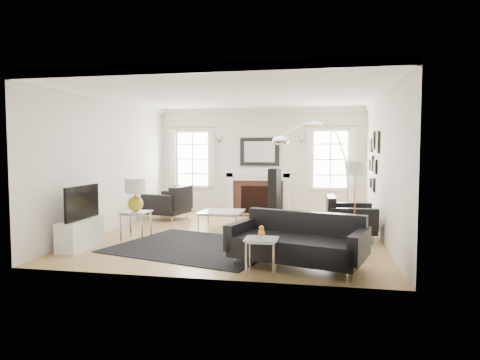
% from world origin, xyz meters
% --- Properties ---
extents(floor, '(6.00, 6.00, 0.00)m').
position_xyz_m(floor, '(0.00, 0.00, 0.00)').
color(floor, '#A37E44').
rests_on(floor, ground).
extents(back_wall, '(5.50, 0.04, 2.80)m').
position_xyz_m(back_wall, '(0.00, 3.00, 1.40)').
color(back_wall, silver).
rests_on(back_wall, floor).
extents(front_wall, '(5.50, 0.04, 2.80)m').
position_xyz_m(front_wall, '(0.00, -3.00, 1.40)').
color(front_wall, silver).
rests_on(front_wall, floor).
extents(left_wall, '(0.04, 6.00, 2.80)m').
position_xyz_m(left_wall, '(-2.75, 0.00, 1.40)').
color(left_wall, silver).
rests_on(left_wall, floor).
extents(right_wall, '(0.04, 6.00, 2.80)m').
position_xyz_m(right_wall, '(2.75, 0.00, 1.40)').
color(right_wall, silver).
rests_on(right_wall, floor).
extents(ceiling, '(5.50, 6.00, 0.02)m').
position_xyz_m(ceiling, '(0.00, 0.00, 2.80)').
color(ceiling, white).
rests_on(ceiling, back_wall).
extents(crown_molding, '(5.50, 6.00, 0.12)m').
position_xyz_m(crown_molding, '(0.00, 0.00, 2.74)').
color(crown_molding, white).
rests_on(crown_molding, back_wall).
extents(fireplace, '(1.70, 0.69, 1.11)m').
position_xyz_m(fireplace, '(0.00, 2.79, 0.54)').
color(fireplace, white).
rests_on(fireplace, floor).
extents(mantel_mirror, '(1.05, 0.07, 0.75)m').
position_xyz_m(mantel_mirror, '(0.00, 2.95, 1.65)').
color(mantel_mirror, black).
rests_on(mantel_mirror, back_wall).
extents(window_left, '(1.24, 0.15, 1.62)m').
position_xyz_m(window_left, '(-1.85, 2.95, 1.46)').
color(window_left, white).
rests_on(window_left, back_wall).
extents(window_right, '(1.24, 0.15, 1.62)m').
position_xyz_m(window_right, '(1.85, 2.95, 1.46)').
color(window_right, white).
rests_on(window_right, back_wall).
extents(gallery_wall, '(0.04, 1.73, 1.29)m').
position_xyz_m(gallery_wall, '(2.72, 1.30, 1.53)').
color(gallery_wall, black).
rests_on(gallery_wall, right_wall).
extents(tv_unit, '(0.35, 1.00, 1.09)m').
position_xyz_m(tv_unit, '(-2.44, -1.70, 0.33)').
color(tv_unit, white).
rests_on(tv_unit, floor).
extents(area_rug, '(3.25, 2.94, 0.01)m').
position_xyz_m(area_rug, '(-0.50, -1.20, 0.01)').
color(area_rug, black).
rests_on(area_rug, floor).
extents(sofa, '(2.11, 1.40, 0.63)m').
position_xyz_m(sofa, '(1.30, -2.14, 0.34)').
color(sofa, black).
rests_on(sofa, floor).
extents(armchair_left, '(1.08, 1.17, 0.67)m').
position_xyz_m(armchair_left, '(-2.03, 1.59, 0.37)').
color(armchair_left, black).
rests_on(armchair_left, floor).
extents(armchair_right, '(0.93, 1.02, 0.67)m').
position_xyz_m(armchair_right, '(2.13, 0.04, 0.37)').
color(armchair_right, black).
rests_on(armchair_right, floor).
extents(coffee_table, '(0.88, 0.88, 0.39)m').
position_xyz_m(coffee_table, '(-0.47, 0.50, 0.36)').
color(coffee_table, silver).
rests_on(coffee_table, floor).
extents(side_table_left, '(0.50, 0.50, 0.55)m').
position_xyz_m(side_table_left, '(-1.79, -0.90, 0.44)').
color(side_table_left, silver).
rests_on(side_table_left, floor).
extents(nesting_table, '(0.45, 0.38, 0.49)m').
position_xyz_m(nesting_table, '(0.83, -2.62, 0.38)').
color(nesting_table, silver).
rests_on(nesting_table, floor).
extents(gourd_lamp, '(0.38, 0.38, 0.62)m').
position_xyz_m(gourd_lamp, '(-1.79, -0.90, 0.90)').
color(gourd_lamp, gold).
rests_on(gourd_lamp, side_table_left).
extents(orange_vase, '(0.10, 0.10, 0.16)m').
position_xyz_m(orange_vase, '(0.83, -2.62, 0.58)').
color(orange_vase, orange).
rests_on(orange_vase, nesting_table).
extents(arc_floor_lamp, '(1.67, 1.55, 2.37)m').
position_xyz_m(arc_floor_lamp, '(1.51, 0.71, 1.28)').
color(arc_floor_lamp, white).
rests_on(arc_floor_lamp, floor).
extents(stick_floor_lamp, '(0.30, 0.30, 1.51)m').
position_xyz_m(stick_floor_lamp, '(2.20, -0.66, 1.30)').
color(stick_floor_lamp, '#A86F3A').
rests_on(stick_floor_lamp, floor).
extents(speaker_tower, '(0.32, 0.32, 1.24)m').
position_xyz_m(speaker_tower, '(0.49, 2.14, 0.62)').
color(speaker_tower, black).
rests_on(speaker_tower, floor).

